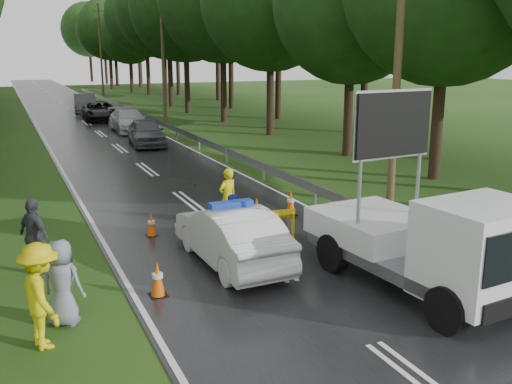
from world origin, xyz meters
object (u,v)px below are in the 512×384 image
queue_car_third (100,111)px  queue_car_second (129,120)px  police_sedan (231,236)px  barrier (252,221)px  queue_car_first (146,132)px  queue_car_fourth (85,103)px  civilian (235,225)px  officer (228,197)px  work_truck (431,243)px

queue_car_third → queue_car_second: bearing=-79.9°
police_sedan → queue_car_second: police_sedan is taller
police_sedan → barrier: 1.27m
barrier → queue_car_second: queue_car_second is taller
queue_car_first → queue_car_second: bearing=92.0°
queue_car_second → queue_car_fourth: size_ratio=1.02×
queue_car_second → queue_car_third: bearing=96.0°
civilian → officer: bearing=64.6°
police_sedan → barrier: size_ratio=1.87×
barrier → queue_car_third: (1.03, 30.17, -0.03)m
queue_car_second → work_truck: bearing=-89.0°
police_sedan → queue_car_third: bearing=-95.2°
queue_car_first → queue_car_fourth: size_ratio=0.89×
barrier → civilian: size_ratio=1.45×
queue_car_second → queue_car_fourth: (-0.94, 12.79, 0.08)m
civilian → barrier: bearing=23.1°
barrier → queue_car_second: size_ratio=0.47×
queue_car_first → officer: bearing=-89.7°
barrier → officer: 2.09m
queue_car_second → barrier: bearing=-94.2°
queue_car_first → queue_car_third: 12.79m
barrier → police_sedan: bearing=-127.4°
work_truck → queue_car_third: (-1.17, 34.31, -0.42)m
barrier → queue_car_third: size_ratio=0.46×
officer → queue_car_fourth: bearing=-110.5°
barrier → queue_car_first: queue_car_first is taller
work_truck → queue_car_second: (-0.46, 27.52, -0.40)m
work_truck → queue_car_second: 27.53m
officer → civilian: bearing=53.3°
barrier → queue_car_fourth: (0.79, 36.17, 0.07)m
work_truck → officer: 6.56m
officer → queue_car_fourth: size_ratio=0.35×
queue_car_second → queue_car_third: 6.83m
barrier → officer: officer is taller
barrier → civilian: (-0.62, -0.38, 0.06)m
officer → queue_car_third: 28.10m
work_truck → queue_car_third: size_ratio=1.07×
police_sedan → officer: bearing=-111.4°
work_truck → barrier: (-2.20, 4.14, -0.39)m
work_truck → barrier: size_ratio=2.34×
officer → queue_car_fourth: (0.65, 34.09, -0.05)m
police_sedan → barrier: police_sedan is taller
work_truck → queue_car_third: work_truck is taller
police_sedan → queue_car_second: 24.40m
police_sedan → queue_car_fourth: queue_car_fourth is taller
work_truck → queue_car_first: (-0.79, 21.52, -0.39)m
civilian → queue_car_second: bearing=76.2°
work_truck → civilian: 4.71m
queue_car_third → police_sedan: bearing=-89.5°
queue_car_third → queue_car_fourth: 6.01m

